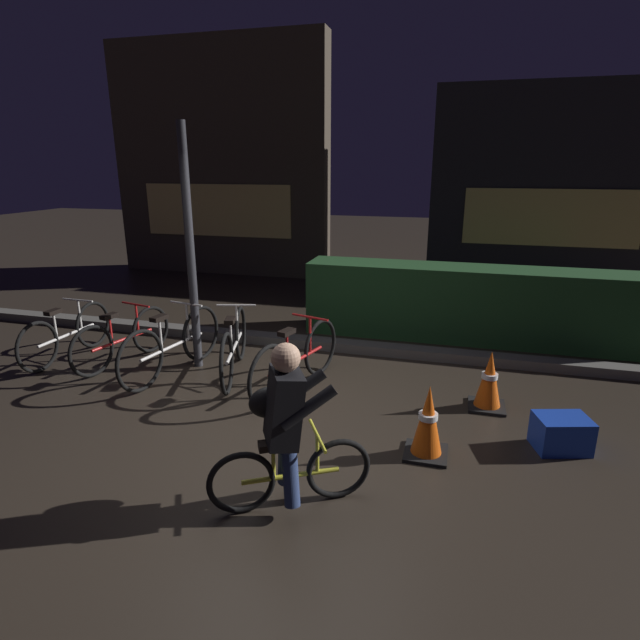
{
  "coord_description": "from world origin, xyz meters",
  "views": [
    {
      "loc": [
        1.46,
        -4.02,
        2.37
      ],
      "look_at": [
        0.2,
        0.6,
        0.9
      ],
      "focal_mm": 28.64,
      "sensor_mm": 36.0,
      "label": 1
    }
  ],
  "objects": [
    {
      "name": "storefront_left",
      "position": [
        -3.65,
        6.5,
        2.41
      ],
      "size": [
        4.79,
        0.54,
        4.86
      ],
      "color": "#42382D",
      "rests_on": "ground"
    },
    {
      "name": "sidewalk_curb",
      "position": [
        0.0,
        2.2,
        0.06
      ],
      "size": [
        12.0,
        0.24,
        0.12
      ],
      "primitive_type": "cube",
      "color": "#56544F",
      "rests_on": "ground"
    },
    {
      "name": "parked_bike_left_mid",
      "position": [
        -2.42,
        1.03,
        0.32
      ],
      "size": [
        0.47,
        1.5,
        0.7
      ],
      "rotation": [
        0.0,
        0.0,
        1.36
      ],
      "color": "black",
      "rests_on": "ground"
    },
    {
      "name": "parked_bike_center_left",
      "position": [
        -1.65,
        0.9,
        0.36
      ],
      "size": [
        0.46,
        1.71,
        0.8
      ],
      "rotation": [
        0.0,
        0.0,
        1.4
      ],
      "color": "black",
      "rests_on": "ground"
    },
    {
      "name": "parked_bike_right_mid",
      "position": [
        -0.14,
        0.87,
        0.35
      ],
      "size": [
        0.55,
        1.61,
        0.76
      ],
      "rotation": [
        0.0,
        0.0,
        1.29
      ],
      "color": "black",
      "rests_on": "ground"
    },
    {
      "name": "blue_crate",
      "position": [
        2.44,
        0.3,
        0.15
      ],
      "size": [
        0.51,
        0.43,
        0.3
      ],
      "primitive_type": "cube",
      "rotation": [
        0.0,
        0.0,
        0.28
      ],
      "color": "#193DB7",
      "rests_on": "ground"
    },
    {
      "name": "traffic_cone_near",
      "position": [
        1.33,
        -0.1,
        0.31
      ],
      "size": [
        0.36,
        0.36,
        0.64
      ],
      "color": "black",
      "rests_on": "ground"
    },
    {
      "name": "parked_bike_center_right",
      "position": [
        -0.96,
        1.07,
        0.35
      ],
      "size": [
        0.55,
        1.64,
        0.78
      ],
      "rotation": [
        0.0,
        0.0,
        1.84
      ],
      "color": "black",
      "rests_on": "ground"
    },
    {
      "name": "street_post",
      "position": [
        -1.51,
        1.2,
        1.41
      ],
      "size": [
        0.1,
        0.1,
        2.82
      ],
      "primitive_type": "cylinder",
      "color": "#2D2D33",
      "rests_on": "ground"
    },
    {
      "name": "ground_plane",
      "position": [
        0.0,
        0.0,
        0.0
      ],
      "size": [
        40.0,
        40.0,
        0.0
      ],
      "primitive_type": "plane",
      "color": "#2D261E"
    },
    {
      "name": "hedge_row",
      "position": [
        1.8,
        3.1,
        0.51
      ],
      "size": [
        4.8,
        0.7,
        1.02
      ],
      "primitive_type": "cube",
      "color": "#214723",
      "rests_on": "ground"
    },
    {
      "name": "traffic_cone_far",
      "position": [
        1.86,
        0.96,
        0.29
      ],
      "size": [
        0.36,
        0.36,
        0.61
      ],
      "color": "black",
      "rests_on": "ground"
    },
    {
      "name": "cyclist",
      "position": [
        0.4,
        -1.03,
        0.63
      ],
      "size": [
        1.06,
        0.62,
        1.25
      ],
      "rotation": [
        0.0,
        0.0,
        0.51
      ],
      "color": "black",
      "rests_on": "ground"
    },
    {
      "name": "storefront_right",
      "position": [
        3.14,
        7.2,
        1.93
      ],
      "size": [
        4.66,
        0.54,
        3.87
      ],
      "color": "#262328",
      "rests_on": "ground"
    },
    {
      "name": "parked_bike_leftmost",
      "position": [
        -3.2,
        0.99,
        0.33
      ],
      "size": [
        0.46,
        1.54,
        0.71
      ],
      "rotation": [
        0.0,
        0.0,
        1.54
      ],
      "color": "black",
      "rests_on": "ground"
    }
  ]
}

